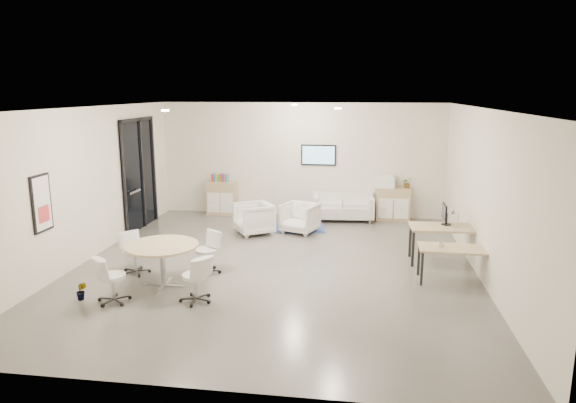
# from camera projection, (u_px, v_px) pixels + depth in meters

# --- Properties ---
(room_shell) EXTENTS (9.60, 10.60, 4.80)m
(room_shell) POSITION_uv_depth(u_px,v_px,m) (275.00, 190.00, 10.18)
(room_shell) COLOR #56524E
(room_shell) RESTS_ON ground
(glass_door) EXTENTS (0.09, 1.90, 2.85)m
(glass_door) POSITION_uv_depth(u_px,v_px,m) (139.00, 171.00, 13.18)
(glass_door) COLOR black
(glass_door) RESTS_ON room_shell
(artwork) EXTENTS (0.05, 0.54, 1.04)m
(artwork) POSITION_uv_depth(u_px,v_px,m) (42.00, 203.00, 9.20)
(artwork) COLOR black
(artwork) RESTS_ON room_shell
(wall_tv) EXTENTS (0.98, 0.06, 0.58)m
(wall_tv) POSITION_uv_depth(u_px,v_px,m) (319.00, 155.00, 14.40)
(wall_tv) COLOR black
(wall_tv) RESTS_ON room_shell
(ceiling_spots) EXTENTS (3.14, 4.14, 0.03)m
(ceiling_spots) POSITION_uv_depth(u_px,v_px,m) (271.00, 107.00, 10.68)
(ceiling_spots) COLOR #FFEAC6
(ceiling_spots) RESTS_ON room_shell
(sideboard_left) EXTENTS (0.85, 0.44, 0.96)m
(sideboard_left) POSITION_uv_depth(u_px,v_px,m) (222.00, 198.00, 14.85)
(sideboard_left) COLOR tan
(sideboard_left) RESTS_ON room_shell
(sideboard_right) EXTENTS (0.92, 0.44, 0.92)m
(sideboard_right) POSITION_uv_depth(u_px,v_px,m) (393.00, 204.00, 14.18)
(sideboard_right) COLOR tan
(sideboard_right) RESTS_ON room_shell
(books) EXTENTS (0.49, 0.14, 0.22)m
(books) POSITION_uv_depth(u_px,v_px,m) (220.00, 178.00, 14.74)
(books) COLOR red
(books) RESTS_ON sideboard_left
(printer) EXTENTS (0.56, 0.48, 0.36)m
(printer) POSITION_uv_depth(u_px,v_px,m) (386.00, 181.00, 14.08)
(printer) COLOR white
(printer) RESTS_ON sideboard_right
(loveseat) EXTENTS (1.73, 0.96, 0.62)m
(loveseat) POSITION_uv_depth(u_px,v_px,m) (343.00, 208.00, 14.23)
(loveseat) COLOR silver
(loveseat) RESTS_ON room_shell
(blue_rug) EXTENTS (1.68, 1.25, 0.01)m
(blue_rug) POSITION_uv_depth(u_px,v_px,m) (295.00, 228.00, 13.44)
(blue_rug) COLOR #324A9A
(blue_rug) RESTS_ON room_shell
(armchair_left) EXTENTS (1.11, 1.13, 0.87)m
(armchair_left) POSITION_uv_depth(u_px,v_px,m) (254.00, 217.00, 12.81)
(armchair_left) COLOR silver
(armchair_left) RESTS_ON room_shell
(armchair_right) EXTENTS (1.02, 0.98, 0.83)m
(armchair_right) POSITION_uv_depth(u_px,v_px,m) (300.00, 217.00, 12.93)
(armchair_right) COLOR silver
(armchair_right) RESTS_ON room_shell
(desk_rear) EXTENTS (1.54, 0.83, 0.78)m
(desk_rear) POSITION_uv_depth(u_px,v_px,m) (447.00, 230.00, 10.58)
(desk_rear) COLOR tan
(desk_rear) RESTS_ON room_shell
(desk_front) EXTENTS (1.30, 0.67, 0.67)m
(desk_front) POSITION_uv_depth(u_px,v_px,m) (454.00, 251.00, 9.55)
(desk_front) COLOR tan
(desk_front) RESTS_ON room_shell
(monitor) EXTENTS (0.20, 0.50, 0.44)m
(monitor) POSITION_uv_depth(u_px,v_px,m) (445.00, 214.00, 10.67)
(monitor) COLOR black
(monitor) RESTS_ON desk_rear
(round_table) EXTENTS (1.32, 1.32, 0.80)m
(round_table) POSITION_uv_depth(u_px,v_px,m) (162.00, 249.00, 9.29)
(round_table) COLOR tan
(round_table) RESTS_ON room_shell
(meeting_chairs) EXTENTS (2.41, 2.41, 0.82)m
(meeting_chairs) POSITION_uv_depth(u_px,v_px,m) (163.00, 265.00, 9.36)
(meeting_chairs) COLOR white
(meeting_chairs) RESTS_ON room_shell
(plant_cabinet) EXTENTS (0.36, 0.37, 0.23)m
(plant_cabinet) POSITION_uv_depth(u_px,v_px,m) (407.00, 184.00, 13.98)
(plant_cabinet) COLOR #3F7F3F
(plant_cabinet) RESTS_ON sideboard_right
(plant_floor) EXTENTS (0.25, 0.36, 0.15)m
(plant_floor) POSITION_uv_depth(u_px,v_px,m) (82.00, 296.00, 8.82)
(plant_floor) COLOR #3F7F3F
(plant_floor) RESTS_ON room_shell
(cup) EXTENTS (0.12, 0.10, 0.11)m
(cup) POSITION_uv_depth(u_px,v_px,m) (441.00, 244.00, 9.59)
(cup) COLOR white
(cup) RESTS_ON desk_front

